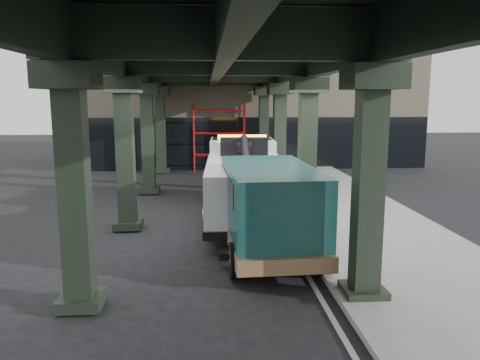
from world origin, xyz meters
name	(u,v)px	position (x,y,z in m)	size (l,w,h in m)	color
ground	(233,245)	(0.00, 0.00, 0.00)	(90.00, 90.00, 0.00)	black
sidewalk	(359,223)	(4.50, 2.00, 0.07)	(5.00, 40.00, 0.15)	gray
lane_stripe	(279,226)	(1.70, 2.00, 0.01)	(0.12, 38.00, 0.01)	silver
viaduct	(217,62)	(-0.40, 2.00, 5.46)	(7.40, 32.00, 6.40)	black
building	(245,103)	(2.00, 20.00, 4.00)	(22.00, 10.00, 8.00)	#C6B793
scaffolding	(219,136)	(0.00, 14.64, 2.11)	(3.08, 0.88, 4.00)	red
tow_truck	(244,177)	(0.61, 3.51, 1.47)	(3.04, 9.33, 3.02)	black
towed_van	(267,205)	(0.92, -0.58, 1.35)	(2.70, 6.29, 2.52)	#113D3A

